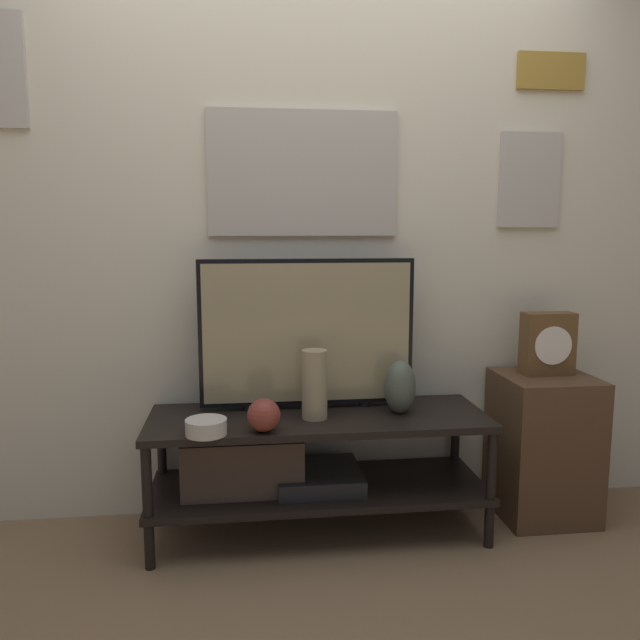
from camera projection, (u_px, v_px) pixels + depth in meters
name	position (u px, v px, depth m)	size (l,w,h in m)	color
ground_plane	(327.00, 566.00, 2.43)	(12.00, 12.00, 0.00)	#846647
wall_back	(310.00, 217.00, 2.81)	(6.40, 0.08, 2.70)	beige
media_console	(291.00, 460.00, 2.65)	(1.43, 0.50, 0.52)	black
television	(307.00, 333.00, 2.69)	(0.93, 0.05, 0.65)	black
vase_round_glass	(264.00, 415.00, 2.41)	(0.13, 0.13, 0.13)	brown
vase_tall_ceramic	(315.00, 384.00, 2.57)	(0.11, 0.11, 0.29)	tan
vase_wide_bowl	(206.00, 427.00, 2.38)	(0.16, 0.16, 0.06)	beige
vase_urn_stoneware	(400.00, 387.00, 2.64)	(0.13, 0.13, 0.23)	#4C5647
side_table	(543.00, 446.00, 2.83)	(0.40, 0.41, 0.65)	#513823
mantel_clock	(548.00, 344.00, 2.80)	(0.23, 0.11, 0.28)	brown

